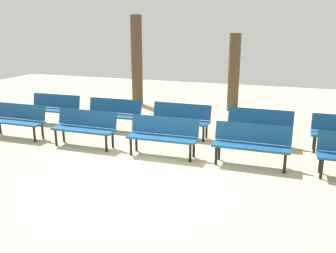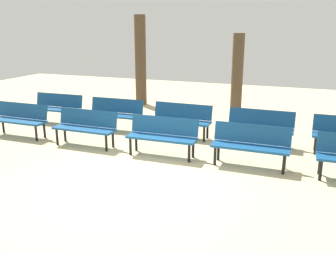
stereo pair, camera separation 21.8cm
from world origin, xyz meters
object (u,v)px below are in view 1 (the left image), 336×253
(bench_r0_c1, at_px, (85,126))
(tree_0, at_px, (234,73))
(bench_r0_c0, at_px, (17,119))
(bench_r1_c3, at_px, (259,125))
(bench_r1_c2, at_px, (180,118))
(bench_r1_c0, at_px, (54,107))
(tree_1, at_px, (137,61))
(bench_r0_c3, at_px, (252,142))
(bench_r1_c1, at_px, (114,112))
(bench_r0_c2, at_px, (163,134))

(bench_r0_c1, bearing_deg, tree_0, 61.65)
(bench_r0_c0, relative_size, bench_r1_c3, 1.00)
(bench_r1_c2, bearing_deg, bench_r1_c0, -179.49)
(bench_r1_c3, distance_m, tree_1, 5.99)
(bench_r0_c1, height_order, bench_r1_c2, same)
(bench_r0_c0, xyz_separation_m, bench_r0_c3, (6.09, -0.01, 0.00))
(bench_r1_c3, bearing_deg, bench_r1_c0, 179.96)
(bench_r1_c1, bearing_deg, bench_r0_c3, -21.67)
(bench_r1_c0, bearing_deg, bench_r0_c1, -38.98)
(bench_r1_c1, bearing_deg, bench_r1_c3, -1.26)
(bench_r0_c1, distance_m, tree_0, 5.84)
(bench_r1_c1, relative_size, tree_1, 0.50)
(bench_r1_c2, bearing_deg, bench_r0_c3, -35.31)
(bench_r1_c2, relative_size, tree_0, 0.61)
(bench_r1_c0, height_order, bench_r1_c2, same)
(bench_r0_c1, bearing_deg, bench_r1_c1, 90.41)
(bench_r0_c3, relative_size, tree_0, 0.61)
(tree_0, xyz_separation_m, tree_1, (-3.54, -0.15, 0.31))
(bench_r0_c0, height_order, tree_1, tree_1)
(bench_r0_c3, bearing_deg, bench_r1_c3, 89.63)
(bench_r1_c0, bearing_deg, bench_r0_c0, -93.86)
(bench_r1_c2, distance_m, tree_0, 3.73)
(bench_r0_c3, bearing_deg, bench_r0_c0, 179.88)
(bench_r0_c0, distance_m, tree_0, 7.03)
(bench_r0_c0, xyz_separation_m, bench_r0_c2, (4.12, -0.06, 0.00))
(tree_1, bearing_deg, bench_r0_c1, -80.91)
(bench_r1_c0, xyz_separation_m, tree_0, (4.78, 3.53, 0.81))
(bench_r0_c2, relative_size, tree_1, 0.49)
(tree_1, bearing_deg, bench_r1_c0, -110.05)
(bench_r0_c1, xyz_separation_m, tree_0, (2.75, 5.09, 0.81))
(bench_r1_c2, bearing_deg, bench_r0_c1, -141.20)
(bench_r0_c0, relative_size, bench_r1_c1, 0.99)
(bench_r0_c0, xyz_separation_m, bench_r1_c1, (2.08, 1.46, 0.00))
(tree_0, bearing_deg, bench_r0_c0, -133.88)
(bench_r0_c3, distance_m, tree_0, 5.26)
(bench_r1_c1, xyz_separation_m, tree_0, (2.76, 3.57, 0.81))
(bench_r0_c3, relative_size, tree_1, 0.49)
(bench_r1_c1, distance_m, bench_r1_c2, 1.97)
(bench_r0_c3, height_order, tree_1, tree_1)
(bench_r0_c1, distance_m, bench_r1_c0, 2.55)
(bench_r0_c2, relative_size, bench_r1_c2, 1.00)
(bench_r1_c1, distance_m, tree_0, 4.59)
(bench_r0_c1, distance_m, bench_r1_c3, 4.30)
(bench_r0_c1, bearing_deg, bench_r0_c3, 0.71)
(bench_r1_c0, height_order, tree_1, tree_1)
(tree_0, bearing_deg, bench_r0_c1, -118.43)
(bench_r0_c1, bearing_deg, bench_r0_c0, 178.59)
(bench_r0_c2, distance_m, bench_r0_c3, 1.97)
(bench_r0_c0, bearing_deg, tree_1, 75.03)
(bench_r1_c3, xyz_separation_m, tree_0, (-1.26, 3.55, 0.81))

